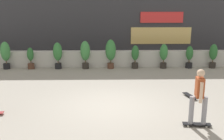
{
  "coord_description": "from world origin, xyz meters",
  "views": [
    {
      "loc": [
        -0.22,
        -8.84,
        3.44
      ],
      "look_at": [
        0.0,
        1.5,
        0.9
      ],
      "focal_mm": 43.17,
      "sensor_mm": 36.0,
      "label": 1
    }
  ],
  "objects_px": {
    "potted_plant_7": "(189,56)",
    "skater_far_right": "(199,95)",
    "potted_plant_8": "(213,55)",
    "potted_plant_1": "(31,58)",
    "potted_plant_3": "(85,53)",
    "potted_plant_0": "(5,53)",
    "potted_plant_4": "(111,52)",
    "potted_plant_6": "(164,55)",
    "potted_plant_2": "(58,54)",
    "skateboard_near_camera": "(190,96)",
    "potted_plant_5": "(135,56)"
  },
  "relations": [
    {
      "from": "potted_plant_1",
      "to": "potted_plant_7",
      "type": "xyz_separation_m",
      "value": [
        8.66,
        0.0,
        0.05
      ]
    },
    {
      "from": "potted_plant_3",
      "to": "skateboard_near_camera",
      "type": "xyz_separation_m",
      "value": [
        4.3,
        -4.79,
        -0.82
      ]
    },
    {
      "from": "potted_plant_2",
      "to": "potted_plant_7",
      "type": "relative_size",
      "value": 1.17
    },
    {
      "from": "potted_plant_8",
      "to": "potted_plant_5",
      "type": "bearing_deg",
      "value": 180.0
    },
    {
      "from": "potted_plant_6",
      "to": "skateboard_near_camera",
      "type": "height_order",
      "value": "potted_plant_6"
    },
    {
      "from": "potted_plant_0",
      "to": "potted_plant_3",
      "type": "xyz_separation_m",
      "value": [
        4.29,
        0.0,
        0.02
      ]
    },
    {
      "from": "potted_plant_2",
      "to": "potted_plant_6",
      "type": "bearing_deg",
      "value": 0.0
    },
    {
      "from": "potted_plant_2",
      "to": "skater_far_right",
      "type": "xyz_separation_m",
      "value": [
        5.24,
        -7.26,
        0.11
      ]
    },
    {
      "from": "potted_plant_6",
      "to": "potted_plant_1",
      "type": "bearing_deg",
      "value": 180.0
    },
    {
      "from": "potted_plant_6",
      "to": "skateboard_near_camera",
      "type": "xyz_separation_m",
      "value": [
        0.03,
        -4.79,
        -0.69
      ]
    },
    {
      "from": "skater_far_right",
      "to": "skateboard_near_camera",
      "type": "height_order",
      "value": "skater_far_right"
    },
    {
      "from": "potted_plant_5",
      "to": "potted_plant_6",
      "type": "bearing_deg",
      "value": 0.0
    },
    {
      "from": "potted_plant_4",
      "to": "potted_plant_6",
      "type": "height_order",
      "value": "potted_plant_4"
    },
    {
      "from": "potted_plant_0",
      "to": "potted_plant_4",
      "type": "distance_m",
      "value": 5.67
    },
    {
      "from": "potted_plant_4",
      "to": "potted_plant_0",
      "type": "bearing_deg",
      "value": -180.0
    },
    {
      "from": "potted_plant_6",
      "to": "potted_plant_5",
      "type": "bearing_deg",
      "value": 180.0
    },
    {
      "from": "potted_plant_1",
      "to": "potted_plant_3",
      "type": "distance_m",
      "value": 2.98
    },
    {
      "from": "potted_plant_7",
      "to": "skater_far_right",
      "type": "xyz_separation_m",
      "value": [
        -1.95,
        -7.26,
        0.28
      ]
    },
    {
      "from": "skater_far_right",
      "to": "potted_plant_8",
      "type": "bearing_deg",
      "value": 65.83
    },
    {
      "from": "potted_plant_1",
      "to": "skater_far_right",
      "type": "distance_m",
      "value": 9.89
    },
    {
      "from": "potted_plant_2",
      "to": "skateboard_near_camera",
      "type": "bearing_deg",
      "value": -39.62
    },
    {
      "from": "potted_plant_3",
      "to": "skater_far_right",
      "type": "distance_m",
      "value": 8.17
    },
    {
      "from": "potted_plant_3",
      "to": "skateboard_near_camera",
      "type": "distance_m",
      "value": 6.49
    },
    {
      "from": "potted_plant_0",
      "to": "skater_far_right",
      "type": "height_order",
      "value": "skater_far_right"
    },
    {
      "from": "potted_plant_0",
      "to": "potted_plant_7",
      "type": "distance_m",
      "value": 9.98
    },
    {
      "from": "potted_plant_6",
      "to": "skater_far_right",
      "type": "relative_size",
      "value": 0.79
    },
    {
      "from": "potted_plant_1",
      "to": "potted_plant_6",
      "type": "bearing_deg",
      "value": 0.0
    },
    {
      "from": "potted_plant_2",
      "to": "potted_plant_5",
      "type": "bearing_deg",
      "value": 0.0
    },
    {
      "from": "potted_plant_4",
      "to": "potted_plant_8",
      "type": "height_order",
      "value": "potted_plant_4"
    },
    {
      "from": "skater_far_right",
      "to": "potted_plant_7",
      "type": "bearing_deg",
      "value": 74.99
    },
    {
      "from": "potted_plant_7",
      "to": "skateboard_near_camera",
      "type": "bearing_deg",
      "value": -106.21
    },
    {
      "from": "potted_plant_2",
      "to": "potted_plant_3",
      "type": "relative_size",
      "value": 0.95
    },
    {
      "from": "potted_plant_7",
      "to": "potted_plant_8",
      "type": "height_order",
      "value": "potted_plant_8"
    },
    {
      "from": "potted_plant_8",
      "to": "potted_plant_2",
      "type": "bearing_deg",
      "value": -180.0
    },
    {
      "from": "potted_plant_4",
      "to": "potted_plant_5",
      "type": "distance_m",
      "value": 1.36
    },
    {
      "from": "potted_plant_3",
      "to": "potted_plant_7",
      "type": "height_order",
      "value": "potted_plant_3"
    },
    {
      "from": "skater_far_right",
      "to": "potted_plant_1",
      "type": "bearing_deg",
      "value": 132.74
    },
    {
      "from": "potted_plant_2",
      "to": "potted_plant_6",
      "type": "relative_size",
      "value": 1.08
    },
    {
      "from": "potted_plant_4",
      "to": "potted_plant_7",
      "type": "distance_m",
      "value": 4.33
    },
    {
      "from": "potted_plant_6",
      "to": "potted_plant_7",
      "type": "height_order",
      "value": "potted_plant_6"
    },
    {
      "from": "potted_plant_1",
      "to": "potted_plant_8",
      "type": "distance_m",
      "value": 9.97
    },
    {
      "from": "potted_plant_1",
      "to": "potted_plant_2",
      "type": "height_order",
      "value": "potted_plant_2"
    },
    {
      "from": "potted_plant_3",
      "to": "potted_plant_8",
      "type": "xyz_separation_m",
      "value": [
        7.01,
        0.0,
        -0.14
      ]
    },
    {
      "from": "potted_plant_1",
      "to": "potted_plant_6",
      "type": "distance_m",
      "value": 7.24
    },
    {
      "from": "potted_plant_0",
      "to": "potted_plant_8",
      "type": "distance_m",
      "value": 11.29
    },
    {
      "from": "potted_plant_0",
      "to": "potted_plant_6",
      "type": "distance_m",
      "value": 8.56
    },
    {
      "from": "potted_plant_4",
      "to": "skater_far_right",
      "type": "relative_size",
      "value": 0.94
    },
    {
      "from": "potted_plant_4",
      "to": "skater_far_right",
      "type": "height_order",
      "value": "skater_far_right"
    },
    {
      "from": "potted_plant_1",
      "to": "potted_plant_6",
      "type": "height_order",
      "value": "potted_plant_6"
    },
    {
      "from": "potted_plant_3",
      "to": "potted_plant_0",
      "type": "bearing_deg",
      "value": 180.0
    }
  ]
}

